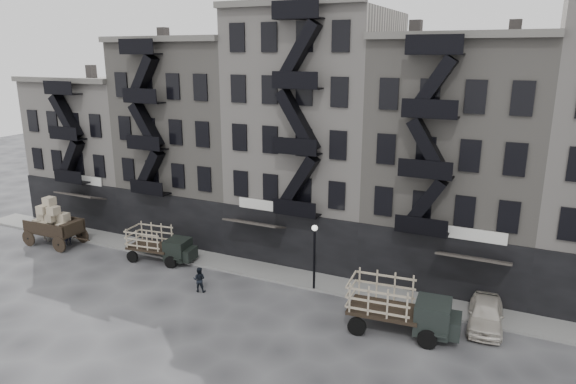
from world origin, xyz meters
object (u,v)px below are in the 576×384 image
at_px(pedestrian_mid, 199,279).
at_px(pedestrian_west, 68,234).
at_px(horse, 52,233).
at_px(wagon, 52,218).
at_px(stake_truck_west, 160,242).
at_px(car_east, 486,314).
at_px(stake_truck_east, 400,304).

bearing_deg(pedestrian_mid, pedestrian_west, -27.68).
xyz_separation_m(horse, pedestrian_mid, (15.35, -2.15, 0.06)).
bearing_deg(wagon, stake_truck_west, 4.23).
distance_m(stake_truck_west, pedestrian_west, 8.47).
xyz_separation_m(horse, car_east, (31.66, 1.04, 0.01)).
xyz_separation_m(stake_truck_west, pedestrian_mid, (5.34, -2.86, -0.60)).
xyz_separation_m(horse, wagon, (0.53, -0.23, 1.38)).
relative_size(stake_truck_west, car_east, 1.15).
height_order(stake_truck_west, pedestrian_west, stake_truck_west).
relative_size(horse, stake_truck_west, 0.35).
bearing_deg(horse, stake_truck_east, -112.91).
bearing_deg(wagon, stake_truck_east, -4.22).
relative_size(stake_truck_west, stake_truck_east, 0.86).
relative_size(car_east, pedestrian_west, 2.66).
bearing_deg(pedestrian_west, wagon, 136.12).
relative_size(horse, wagon, 0.40).
bearing_deg(pedestrian_west, car_east, -62.05).
bearing_deg(horse, wagon, -133.41).
bearing_deg(horse, pedestrian_mid, -117.67).
xyz_separation_m(stake_truck_west, stake_truck_east, (17.60, -2.26, 0.24)).
bearing_deg(car_east, stake_truck_east, -151.35).
bearing_deg(pedestrian_mid, horse, -26.20).
distance_m(horse, car_east, 31.67).
relative_size(stake_truck_east, car_east, 1.34).
bearing_deg(stake_truck_east, horse, 171.98).
height_order(wagon, stake_truck_west, wagon).
bearing_deg(pedestrian_west, horse, 121.41).
bearing_deg(horse, car_east, -107.82).
bearing_deg(car_east, wagon, 178.44).
height_order(wagon, car_east, wagon).
relative_size(wagon, pedestrian_mid, 2.78).
bearing_deg(horse, stake_truck_west, -105.67).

